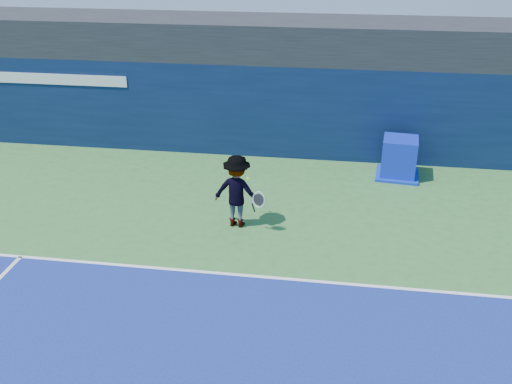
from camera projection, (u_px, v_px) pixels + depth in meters
The scene contains 7 objects.
ground at pixel (201, 370), 9.87m from camera, with size 80.00×80.00×0.00m, color #357032.
baseline at pixel (232, 274), 12.55m from camera, with size 24.00×0.10×0.01m, color white.
stadium_band at pixel (278, 38), 18.61m from camera, with size 36.00×3.00×1.20m, color black.
back_wall_assembly at pixel (274, 109), 18.61m from camera, with size 36.00×1.03×3.00m.
equipment_cart at pixel (399, 159), 17.20m from camera, with size 1.38×1.38×1.21m.
tennis_player at pixel (237, 191), 14.23m from camera, with size 1.42×0.88×1.89m.
tennis_ball at pixel (248, 179), 14.62m from camera, with size 0.07×0.07×0.07m.
Camera 1 is at (2.07, -7.37, 7.03)m, focal length 40.00 mm.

